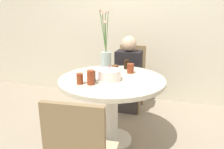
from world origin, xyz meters
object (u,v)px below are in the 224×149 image
Objects in this scene: birthday_cake at (109,75)px; drink_glass_1 at (92,76)px; drink_glass_0 at (91,77)px; side_plate at (131,81)px; chair_near_front at (131,73)px; drink_glass_5 at (130,68)px; flower_vase at (106,53)px; drink_glass_4 at (80,79)px; drink_glass_3 at (115,70)px; person_guest at (128,77)px; drink_glass_2 at (127,64)px.

birthday_cake reaches higher than drink_glass_1.
drink_glass_0 is at bearing -125.57° from birthday_cake.
side_plate is at bearing 8.33° from birthday_cake.
chair_near_front is 8.63× the size of drink_glass_5.
flower_vase is at bearing 175.30° from drink_glass_5.
drink_glass_3 is at bearing 59.28° from drink_glass_4.
person_guest reaches higher than drink_glass_3.
drink_glass_2 is (0.19, 0.65, -0.01)m from drink_glass_0.
drink_glass_5 is (0.27, 0.48, -0.02)m from drink_glass_0.
drink_glass_2 is 1.04× the size of drink_glass_4.
chair_near_front reaches higher than drink_glass_3.
drink_glass_1 is (-0.02, 0.09, -0.02)m from drink_glass_0.
side_plate is at bearing -78.14° from chair_near_front.
flower_vase is 0.69m from person_guest.
birthday_cake reaches higher than drink_glass_3.
drink_glass_0 is (0.02, -0.51, -0.13)m from flower_vase.
side_plate is 1.63× the size of drink_glass_5.
drink_glass_0 is at bearing 8.37° from drink_glass_4.
person_guest is (0.15, 0.53, -0.43)m from flower_vase.
drink_glass_0 is 1.33× the size of drink_glass_4.
birthday_cake is at bearing -89.81° from drink_glass_3.
drink_glass_4 is (-0.23, -0.39, 0.00)m from drink_glass_3.
chair_near_front reaches higher than drink_glass_0.
chair_near_front is 8.76× the size of drink_glass_1.
drink_glass_1 is at bearing -98.17° from chair_near_front.
drink_glass_2 reaches higher than drink_glass_5.
side_plate is 0.39m from drink_glass_1.
drink_glass_0 reaches higher than drink_glass_5.
drink_glass_0 is at bearing -87.73° from flower_vase.
drink_glass_5 is at bearing 52.79° from drink_glass_4.
drink_glass_0 is 0.09m from drink_glass_1.
drink_glass_1 is at bearing -117.57° from drink_glass_3.
drink_glass_2 is (0.21, 0.14, -0.15)m from flower_vase.
side_plate is 0.29m from drink_glass_5.
drink_glass_2 reaches higher than drink_glass_1.
drink_glass_3 is at bearing -103.54° from drink_glass_2.
drink_glass_0 is 0.67m from drink_glass_2.
drink_glass_2 is 1.02× the size of drink_glass_5.
drink_glass_5 is (0.14, -0.71, 0.27)m from chair_near_front.
flower_vase is 6.63× the size of drink_glass_2.
drink_glass_1 is at bearing -148.78° from birthday_cake.
drink_glass_5 is (0.08, -0.16, -0.00)m from drink_glass_2.
drink_glass_3 and drink_glass_4 have the same top height.
chair_near_front reaches higher than birthday_cake.
person_guest reaches higher than side_plate.
birthday_cake is 1.30× the size of side_plate.
drink_glass_4 is at bearing -114.16° from drink_glass_2.
drink_glass_3 is at bearing -42.76° from flower_vase.
flower_vase reaches higher than person_guest.
person_guest is (0.00, -0.16, -0.01)m from chair_near_front.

